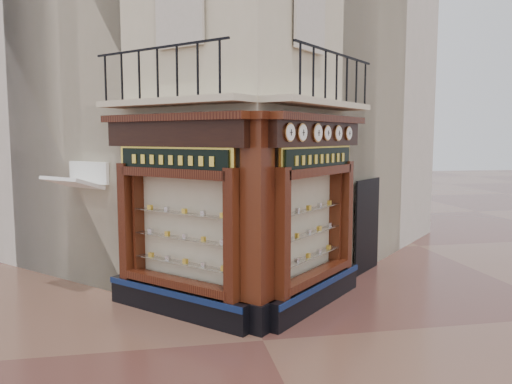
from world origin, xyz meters
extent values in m
plane|color=#512C25|center=(0.00, 0.00, 0.00)|extent=(80.00, 80.00, 0.00)
cube|color=beige|center=(0.00, 6.16, 6.00)|extent=(11.31, 11.31, 12.00)
cube|color=beige|center=(-2.47, 8.63, 5.50)|extent=(11.31, 11.31, 11.00)
cube|color=beige|center=(2.47, 8.63, 5.50)|extent=(11.31, 11.31, 11.00)
cube|color=black|center=(-1.44, 1.54, 0.28)|extent=(2.72, 2.72, 0.55)
cube|color=#0E1D46|center=(-1.57, 1.41, 0.49)|extent=(2.50, 2.50, 0.12)
cube|color=black|center=(-0.45, 0.55, 1.77)|extent=(0.37, 0.37, 2.45)
cube|color=black|center=(-2.43, 2.53, 1.77)|extent=(0.37, 0.37, 2.45)
cube|color=beige|center=(-1.20, 1.77, 1.75)|extent=(1.80, 1.80, 2.10)
cube|color=black|center=(-1.42, 1.55, 3.60)|extent=(2.69, 2.69, 0.50)
cube|color=black|center=(-1.47, 1.50, 3.91)|extent=(2.86, 2.86, 0.14)
cube|color=black|center=(1.44, 1.54, 0.28)|extent=(2.72, 2.72, 0.55)
cube|color=#0E1D46|center=(1.57, 1.41, 0.49)|extent=(2.50, 2.50, 0.12)
cube|color=black|center=(0.45, 0.55, 1.77)|extent=(0.37, 0.37, 2.45)
cube|color=black|center=(2.43, 2.53, 1.77)|extent=(0.37, 0.37, 2.45)
cube|color=beige|center=(1.20, 1.77, 1.75)|extent=(1.80, 1.80, 2.10)
cube|color=black|center=(1.42, 1.55, 3.60)|extent=(2.69, 2.69, 0.50)
cube|color=black|center=(1.47, 1.50, 3.91)|extent=(2.86, 2.86, 0.14)
cube|color=black|center=(0.00, 0.50, 0.28)|extent=(0.78, 0.78, 0.55)
cube|color=black|center=(0.00, 0.50, 2.20)|extent=(0.64, 0.64, 3.50)
cube|color=black|center=(0.00, 0.50, 3.91)|extent=(0.85, 0.85, 0.14)
cube|color=beige|center=(-1.48, 1.49, 4.20)|extent=(2.97, 2.97, 0.12)
cube|color=black|center=(-1.72, 1.26, 5.15)|extent=(2.36, 2.36, 0.04)
cube|color=beige|center=(1.48, 1.49, 4.20)|extent=(2.97, 2.97, 0.12)
cube|color=black|center=(1.72, 1.26, 5.15)|extent=(2.36, 2.36, 0.04)
cylinder|color=#B6793C|center=(0.57, 0.48, 3.62)|extent=(0.28, 0.28, 0.34)
cylinder|color=white|center=(0.59, 0.45, 3.62)|extent=(0.22, 0.22, 0.29)
cube|color=black|center=(0.60, 0.44, 3.62)|extent=(0.02, 0.02, 0.11)
cube|color=black|center=(0.60, 0.44, 3.62)|extent=(0.07, 0.07, 0.01)
cylinder|color=#B6793C|center=(0.89, 0.80, 3.62)|extent=(0.28, 0.28, 0.34)
cylinder|color=white|center=(0.91, 0.78, 3.62)|extent=(0.22, 0.22, 0.30)
cube|color=black|center=(0.92, 0.77, 3.62)|extent=(0.02, 0.02, 0.11)
cube|color=black|center=(0.92, 0.77, 3.62)|extent=(0.07, 0.07, 0.01)
cylinder|color=#B6793C|center=(1.33, 1.23, 3.62)|extent=(0.30, 0.30, 0.37)
cylinder|color=white|center=(1.35, 1.21, 3.62)|extent=(0.24, 0.24, 0.32)
cube|color=black|center=(1.36, 1.20, 3.62)|extent=(0.02, 0.02, 0.12)
cube|color=black|center=(1.36, 1.20, 3.62)|extent=(0.07, 0.07, 0.01)
cylinder|color=#B6793C|center=(1.63, 1.53, 3.62)|extent=(0.26, 0.26, 0.31)
cylinder|color=white|center=(1.65, 1.51, 3.62)|extent=(0.21, 0.21, 0.27)
cube|color=black|center=(1.66, 1.50, 3.62)|extent=(0.02, 0.02, 0.10)
cube|color=black|center=(1.66, 1.50, 3.62)|extent=(0.06, 0.06, 0.01)
cylinder|color=#B6793C|center=(1.99, 1.90, 3.62)|extent=(0.27, 0.27, 0.34)
cylinder|color=white|center=(2.01, 1.88, 3.62)|extent=(0.22, 0.22, 0.29)
cube|color=black|center=(2.02, 1.87, 3.62)|extent=(0.02, 0.02, 0.11)
cube|color=black|center=(2.02, 1.87, 3.62)|extent=(0.07, 0.07, 0.01)
cylinder|color=#B6793C|center=(2.37, 2.27, 3.62)|extent=(0.25, 0.25, 0.31)
cylinder|color=white|center=(2.39, 2.25, 3.62)|extent=(0.20, 0.20, 0.26)
cube|color=black|center=(2.40, 2.24, 3.62)|extent=(0.02, 0.02, 0.10)
cube|color=black|center=(2.40, 2.24, 3.62)|extent=(0.06, 0.06, 0.01)
cube|color=yellow|center=(-1.45, 1.53, 3.10)|extent=(2.12, 2.12, 0.57)
cube|color=black|center=(-1.48, 1.50, 3.10)|extent=(1.98, 1.98, 0.43)
cube|color=yellow|center=(1.45, 1.53, 3.10)|extent=(2.14, 2.14, 0.57)
cube|color=black|center=(1.48, 1.50, 3.10)|extent=(1.99, 1.99, 0.43)
camera|label=1|loc=(-1.67, -8.20, 3.53)|focal=35.00mm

